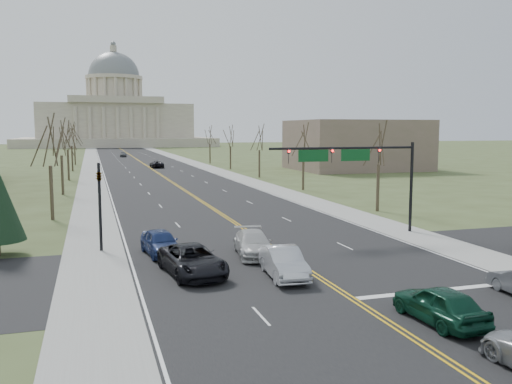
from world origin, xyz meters
TOP-DOWN VIEW (x-y plane):
  - ground at (0.00, 0.00)m, footprint 600.00×600.00m
  - road at (0.00, 110.00)m, footprint 20.00×380.00m
  - cross_road at (0.00, 6.00)m, footprint 120.00×14.00m
  - sidewalk_left at (-12.00, 110.00)m, footprint 4.00×380.00m
  - sidewalk_right at (12.00, 110.00)m, footprint 4.00×380.00m
  - center_line at (0.00, 110.00)m, footprint 0.42×380.00m
  - edge_line_left at (-9.80, 110.00)m, footprint 0.15×380.00m
  - edge_line_right at (9.80, 110.00)m, footprint 0.15×380.00m
  - stop_bar at (5.00, -1.00)m, footprint 9.50×0.50m
  - capitol at (0.00, 249.91)m, footprint 90.00×60.00m
  - signal_mast at (7.45, 13.50)m, footprint 12.12×0.44m
  - signal_left at (-11.50, 13.50)m, footprint 0.32×0.36m
  - tree_r_0 at (15.50, 24.00)m, footprint 3.74×3.74m
  - tree_l_0 at (-15.50, 28.00)m, footprint 3.96×3.96m
  - tree_r_1 at (15.50, 44.00)m, footprint 3.74×3.74m
  - tree_l_1 at (-15.50, 48.00)m, footprint 3.96×3.96m
  - tree_r_2 at (15.50, 64.00)m, footprint 3.74×3.74m
  - tree_l_2 at (-15.50, 68.00)m, footprint 3.96×3.96m
  - tree_r_3 at (15.50, 84.00)m, footprint 3.74×3.74m
  - tree_l_3 at (-15.50, 88.00)m, footprint 3.96×3.96m
  - tree_r_4 at (15.50, 104.00)m, footprint 3.74×3.74m
  - tree_l_4 at (-15.50, 108.00)m, footprint 3.96×3.96m
  - bldg_right_mass at (40.00, 76.00)m, footprint 25.00×20.00m
  - car_nb_inner_lead at (2.03, -5.02)m, footprint 2.17×4.89m
  - car_sb_inner_lead at (-1.89, 3.67)m, footprint 2.17×5.20m
  - car_sb_outer_lead at (-6.66, 5.65)m, footprint 3.54×6.34m
  - car_sb_inner_second at (-2.00, 9.17)m, footprint 2.92×5.67m
  - car_sb_outer_second at (-7.77, 11.15)m, footprint 2.56×5.09m
  - car_far_nb at (1.41, 92.51)m, footprint 2.65×5.48m
  - car_far_sb at (-2.79, 140.85)m, footprint 2.20×4.60m

SIDE VIEW (x-z plane):
  - ground at x=0.00m, z-range 0.00..0.00m
  - road at x=0.00m, z-range 0.00..0.01m
  - cross_road at x=0.00m, z-range 0.00..0.01m
  - sidewalk_left at x=-12.00m, z-range 0.00..0.03m
  - sidewalk_right at x=12.00m, z-range 0.00..0.03m
  - center_line at x=0.00m, z-range 0.01..0.02m
  - edge_line_left at x=-9.80m, z-range 0.01..0.02m
  - edge_line_right at x=9.80m, z-range 0.01..0.02m
  - stop_bar at x=5.00m, z-range 0.01..0.02m
  - car_far_nb at x=1.41m, z-range 0.01..1.51m
  - car_far_sb at x=-2.79m, z-range 0.01..1.53m
  - car_sb_inner_second at x=-2.00m, z-range 0.01..1.58m
  - car_nb_inner_lead at x=2.03m, z-range 0.01..1.65m
  - car_sb_outer_second at x=-7.77m, z-range 0.01..1.68m
  - car_sb_inner_lead at x=-1.89m, z-range 0.01..1.69m
  - car_sb_outer_lead at x=-6.66m, z-range 0.01..1.69m
  - signal_left at x=-11.50m, z-range 0.71..6.71m
  - bldg_right_mass at x=40.00m, z-range 0.00..10.00m
  - signal_mast at x=7.45m, z-range 2.16..9.36m
  - tree_r_0 at x=15.50m, z-range 2.30..10.80m
  - tree_r_1 at x=15.50m, z-range 2.30..10.80m
  - tree_r_2 at x=15.50m, z-range 2.30..10.80m
  - tree_r_3 at x=15.50m, z-range 2.30..10.80m
  - tree_r_4 at x=15.50m, z-range 2.30..10.80m
  - tree_l_0 at x=-15.50m, z-range 2.44..11.44m
  - tree_l_1 at x=-15.50m, z-range 2.44..11.44m
  - tree_l_2 at x=-15.50m, z-range 2.44..11.44m
  - tree_l_3 at x=-15.50m, z-range 2.44..11.44m
  - tree_l_4 at x=-15.50m, z-range 2.44..11.44m
  - capitol at x=0.00m, z-range -10.80..39.20m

